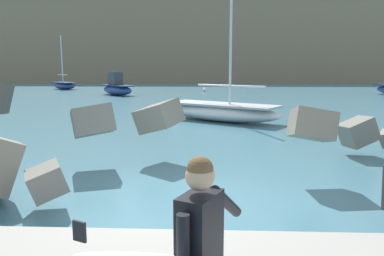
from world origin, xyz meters
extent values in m
plane|color=#42707F|center=(0.00, 0.00, 0.00)|extent=(400.00, 400.00, 0.00)
cube|color=slate|center=(-2.35, -0.60, 0.58)|extent=(0.99, 1.00, 0.67)
cube|color=slate|center=(-2.39, 2.35, 1.26)|extent=(1.44, 1.48, 1.04)
cube|color=gray|center=(2.94, 1.34, 1.36)|extent=(1.02, 0.92, 0.94)
cube|color=gray|center=(-0.77, 3.19, 1.29)|extent=(1.51, 1.32, 1.06)
cube|color=slate|center=(5.06, 4.05, 0.74)|extent=(1.15, 0.96, 0.99)
cube|color=black|center=(0.54, -4.48, 1.44)|extent=(0.36, 0.44, 0.60)
sphere|color=tan|center=(0.54, -4.48, 1.87)|extent=(0.21, 0.21, 0.21)
sphere|color=brown|center=(0.54, -4.48, 1.92)|extent=(0.19, 0.19, 0.19)
cylinder|color=black|center=(0.74, -4.15, 1.56)|extent=(0.30, 0.52, 0.41)
cylinder|color=black|center=(0.43, -4.70, 1.40)|extent=(0.09, 0.09, 0.56)
cube|color=black|center=(-0.37, -4.41, 1.41)|extent=(0.12, 0.07, 0.16)
ellipsoid|color=navy|center=(-8.14, 28.47, 0.49)|extent=(4.36, 4.64, 0.98)
cube|color=navy|center=(-8.14, 28.47, 0.94)|extent=(4.01, 4.27, 0.10)
cube|color=#33383D|center=(-8.38, 28.75, 1.56)|extent=(1.65, 1.70, 1.16)
cube|color=#334C5B|center=(-8.38, 28.75, 2.20)|extent=(1.49, 1.53, 0.12)
ellipsoid|color=navy|center=(-17.01, 37.93, 0.44)|extent=(4.22, 4.04, 0.87)
cube|color=navy|center=(-17.01, 37.93, 0.83)|extent=(3.88, 3.72, 0.10)
cylinder|color=silver|center=(-17.24, 38.13, 3.69)|extent=(0.12, 0.12, 5.65)
cylinder|color=silver|center=(-17.24, 38.13, 1.77)|extent=(1.87, 1.69, 0.08)
ellipsoid|color=white|center=(1.27, 11.31, 0.43)|extent=(6.24, 4.96, 0.86)
cube|color=#ACACAC|center=(1.27, 11.31, 0.82)|extent=(5.75, 4.56, 0.10)
cylinder|color=silver|center=(1.66, 11.05, 3.48)|extent=(0.12, 0.12, 5.23)
cylinder|color=silver|center=(1.66, 11.05, 1.76)|extent=(3.17, 2.09, 0.08)
sphere|color=silver|center=(0.20, 34.05, 0.22)|extent=(0.44, 0.44, 0.44)
cube|color=#847056|center=(-6.68, 79.65, 7.37)|extent=(97.81, 43.73, 14.74)
cube|color=#4C6B42|center=(-6.68, 79.65, 15.34)|extent=(99.77, 44.60, 1.20)
cylinder|color=silver|center=(10.23, 80.90, 17.27)|extent=(4.62, 4.62, 2.66)
camera|label=1|loc=(0.59, -6.99, 2.62)|focal=34.60mm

